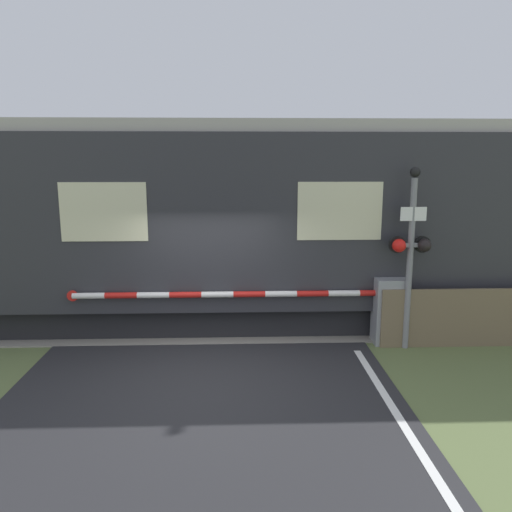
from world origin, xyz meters
The scene contains 6 objects.
ground_plane centered at (0.00, 0.00, 0.00)m, with size 80.00×80.00×0.00m, color #5B6B3D.
track_bed centered at (0.00, 3.02, 0.02)m, with size 36.00×3.20×0.13m.
train centered at (2.38, 3.02, 2.12)m, with size 15.43×3.00×4.14m.
crossing_barrier centered at (2.84, 1.44, 0.69)m, with size 6.26×0.44×1.26m.
signal_post centered at (3.60, 1.17, 1.87)m, with size 0.75×0.26×3.29m.
roadside_fence centered at (4.86, 1.21, 0.55)m, with size 3.45×0.06×1.10m.
Camera 1 is at (0.53, -7.44, 3.41)m, focal length 35.00 mm.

